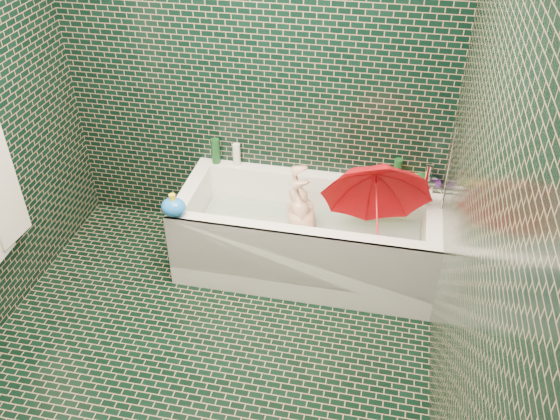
% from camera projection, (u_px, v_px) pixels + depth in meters
% --- Properties ---
extents(floor, '(2.80, 2.80, 0.00)m').
position_uv_depth(floor, '(199.00, 369.00, 3.41)').
color(floor, black).
rests_on(floor, ground).
extents(wall_back, '(2.80, 0.00, 2.80)m').
position_uv_depth(wall_back, '(252.00, 70.00, 3.79)').
color(wall_back, black).
rests_on(wall_back, floor).
extents(wall_right, '(0.00, 2.80, 2.80)m').
position_uv_depth(wall_right, '(473.00, 224.00, 2.46)').
color(wall_right, black).
rests_on(wall_right, floor).
extents(bathtub, '(1.70, 0.75, 0.55)m').
position_uv_depth(bathtub, '(306.00, 243.00, 4.01)').
color(bathtub, white).
rests_on(bathtub, floor).
extents(bath_mat, '(1.35, 0.47, 0.01)m').
position_uv_depth(bath_mat, '(307.00, 247.00, 4.06)').
color(bath_mat, '#59D32A').
rests_on(bath_mat, bathtub).
extents(water, '(1.48, 0.53, 0.00)m').
position_uv_depth(water, '(307.00, 231.00, 3.97)').
color(water, silver).
rests_on(water, bathtub).
extents(faucet, '(0.18, 0.19, 0.55)m').
position_uv_depth(faucet, '(443.00, 187.00, 3.56)').
color(faucet, silver).
rests_on(faucet, wall_right).
extents(child, '(0.99, 0.49, 0.35)m').
position_uv_depth(child, '(307.00, 234.00, 3.93)').
color(child, '#D7A486').
rests_on(child, bathtub).
extents(umbrella, '(0.86, 0.87, 0.98)m').
position_uv_depth(umbrella, '(377.00, 211.00, 3.65)').
color(umbrella, red).
rests_on(umbrella, bathtub).
extents(soap_bottle_a, '(0.10, 0.10, 0.24)m').
position_uv_depth(soap_bottle_a, '(434.00, 186.00, 3.96)').
color(soap_bottle_a, white).
rests_on(soap_bottle_a, bathtub).
extents(soap_bottle_b, '(0.10, 0.10, 0.18)m').
position_uv_depth(soap_bottle_b, '(434.00, 189.00, 3.94)').
color(soap_bottle_b, '#491D6F').
rests_on(soap_bottle_b, bathtub).
extents(soap_bottle_c, '(0.18, 0.18, 0.18)m').
position_uv_depth(soap_bottle_c, '(422.00, 186.00, 3.97)').
color(soap_bottle_c, '#12401A').
rests_on(soap_bottle_c, bathtub).
extents(bottle_right_tall, '(0.06, 0.06, 0.20)m').
position_uv_depth(bottle_right_tall, '(397.00, 172.00, 3.92)').
color(bottle_right_tall, '#12401A').
rests_on(bottle_right_tall, bathtub).
extents(bottle_right_pump, '(0.06, 0.06, 0.19)m').
position_uv_depth(bottle_right_pump, '(428.00, 177.00, 3.88)').
color(bottle_right_pump, silver).
rests_on(bottle_right_pump, bathtub).
extents(bottle_left_tall, '(0.06, 0.06, 0.18)m').
position_uv_depth(bottle_left_tall, '(216.00, 151.00, 4.16)').
color(bottle_left_tall, '#12401A').
rests_on(bottle_left_tall, bathtub).
extents(bottle_left_short, '(0.06, 0.06, 0.16)m').
position_uv_depth(bottle_left_short, '(237.00, 155.00, 4.14)').
color(bottle_left_short, white).
rests_on(bottle_left_short, bathtub).
extents(rubber_duck, '(0.12, 0.09, 0.10)m').
position_uv_depth(rubber_duck, '(410.00, 180.00, 3.94)').
color(rubber_duck, yellow).
rests_on(rubber_duck, bathtub).
extents(bath_toy, '(0.16, 0.13, 0.15)m').
position_uv_depth(bath_toy, '(174.00, 207.00, 3.65)').
color(bath_toy, blue).
rests_on(bath_toy, bathtub).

